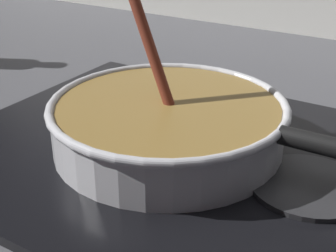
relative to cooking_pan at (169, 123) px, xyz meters
name	(u,v)px	position (x,y,z in m)	size (l,w,h in m)	color
ground	(89,198)	(-0.05, -0.11, -0.07)	(2.40, 1.60, 0.04)	#4C4C51
hob_plate	(168,151)	(0.00, 0.00, -0.04)	(0.56, 0.48, 0.01)	black
burner_ring	(168,144)	(0.00, 0.00, -0.03)	(0.17, 0.17, 0.01)	#592D0C
spare_burner	(308,185)	(0.18, 0.00, -0.03)	(0.13, 0.13, 0.01)	#262628
cooking_pan	(169,123)	(0.00, 0.00, 0.00)	(0.48, 0.30, 0.26)	silver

